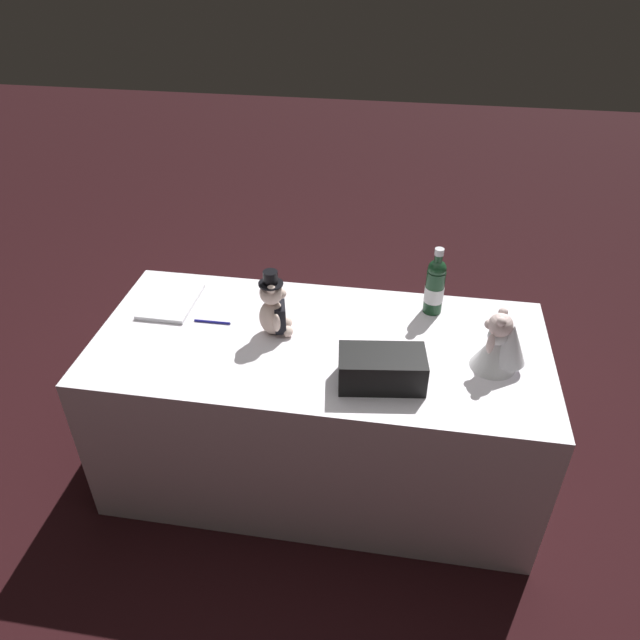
{
  "coord_description": "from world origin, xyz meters",
  "views": [
    {
      "loc": [
        0.29,
        -1.83,
        2.13
      ],
      "look_at": [
        0.0,
        0.0,
        0.82
      ],
      "focal_mm": 33.73,
      "sensor_mm": 36.0,
      "label": 1
    }
  ],
  "objects_px": {
    "champagne_bottle": "(435,286)",
    "gift_case_black": "(382,369)",
    "guestbook": "(171,301)",
    "teddy_bear_groom": "(274,309)",
    "signing_pen": "(214,322)",
    "teddy_bear_bride": "(501,345)"
  },
  "relations": [
    {
      "from": "champagne_bottle",
      "to": "gift_case_black",
      "type": "distance_m",
      "value": 0.52
    },
    {
      "from": "champagne_bottle",
      "to": "guestbook",
      "type": "xyz_separation_m",
      "value": [
        -1.09,
        -0.11,
        -0.12
      ]
    },
    {
      "from": "gift_case_black",
      "to": "guestbook",
      "type": "relative_size",
      "value": 1.11
    },
    {
      "from": "teddy_bear_groom",
      "to": "champagne_bottle",
      "type": "bearing_deg",
      "value": 22.2
    },
    {
      "from": "teddy_bear_groom",
      "to": "guestbook",
      "type": "relative_size",
      "value": 0.96
    },
    {
      "from": "signing_pen",
      "to": "gift_case_black",
      "type": "height_order",
      "value": "gift_case_black"
    },
    {
      "from": "gift_case_black",
      "to": "teddy_bear_groom",
      "type": "bearing_deg",
      "value": 151.79
    },
    {
      "from": "teddy_bear_groom",
      "to": "guestbook",
      "type": "height_order",
      "value": "teddy_bear_groom"
    },
    {
      "from": "champagne_bottle",
      "to": "signing_pen",
      "type": "distance_m",
      "value": 0.91
    },
    {
      "from": "teddy_bear_bride",
      "to": "signing_pen",
      "type": "height_order",
      "value": "teddy_bear_bride"
    },
    {
      "from": "teddy_bear_bride",
      "to": "champagne_bottle",
      "type": "height_order",
      "value": "champagne_bottle"
    },
    {
      "from": "teddy_bear_bride",
      "to": "guestbook",
      "type": "xyz_separation_m",
      "value": [
        -1.32,
        0.22,
        -0.09
      ]
    },
    {
      "from": "teddy_bear_groom",
      "to": "champagne_bottle",
      "type": "relative_size",
      "value": 0.95
    },
    {
      "from": "signing_pen",
      "to": "champagne_bottle",
      "type": "bearing_deg",
      "value": 14.63
    },
    {
      "from": "signing_pen",
      "to": "gift_case_black",
      "type": "relative_size",
      "value": 0.49
    },
    {
      "from": "signing_pen",
      "to": "guestbook",
      "type": "relative_size",
      "value": 0.54
    },
    {
      "from": "signing_pen",
      "to": "gift_case_black",
      "type": "xyz_separation_m",
      "value": [
        0.69,
        -0.25,
        0.06
      ]
    },
    {
      "from": "teddy_bear_groom",
      "to": "gift_case_black",
      "type": "distance_m",
      "value": 0.5
    },
    {
      "from": "signing_pen",
      "to": "guestbook",
      "type": "bearing_deg",
      "value": 152.98
    },
    {
      "from": "teddy_bear_bride",
      "to": "gift_case_black",
      "type": "relative_size",
      "value": 0.74
    },
    {
      "from": "teddy_bear_groom",
      "to": "champagne_bottle",
      "type": "distance_m",
      "value": 0.66
    },
    {
      "from": "guestbook",
      "to": "gift_case_black",
      "type": "bearing_deg",
      "value": -21.49
    }
  ]
}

